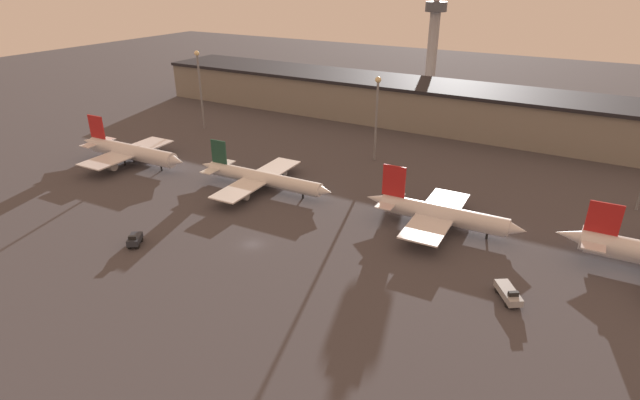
{
  "coord_description": "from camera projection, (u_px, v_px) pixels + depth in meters",
  "views": [
    {
      "loc": [
        58.91,
        -73.25,
        53.39
      ],
      "look_at": [
        7.74,
        15.57,
        6.0
      ],
      "focal_mm": 28.0,
      "sensor_mm": 36.0,
      "label": 1
    }
  ],
  "objects": [
    {
      "name": "ground",
      "position": [
        252.0,
        244.0,
        106.71
      ],
      "size": [
        600.0,
        600.0,
        0.0
      ],
      "primitive_type": "plane",
      "color": "#423F44"
    },
    {
      "name": "terminal_building",
      "position": [
        422.0,
        104.0,
        186.88
      ],
      "size": [
        227.97,
        27.67,
        15.45
      ],
      "color": "gray",
      "rests_on": "ground"
    },
    {
      "name": "airplane_0",
      "position": [
        131.0,
        152.0,
        149.27
      ],
      "size": [
        41.27,
        29.58,
        13.26
      ],
      "rotation": [
        0.0,
        0.0,
        0.03
      ],
      "color": "silver",
      "rests_on": "ground"
    },
    {
      "name": "airplane_1",
      "position": [
        262.0,
        178.0,
        132.36
      ],
      "size": [
        41.21,
        32.56,
        11.5
      ],
      "rotation": [
        0.0,
        0.0,
        0.03
      ],
      "color": "white",
      "rests_on": "ground"
    },
    {
      "name": "airplane_2",
      "position": [
        441.0,
        214.0,
        111.96
      ],
      "size": [
        36.42,
        28.99,
        13.08
      ],
      "rotation": [
        0.0,
        0.0,
        0.03
      ],
      "color": "silver",
      "rests_on": "ground"
    },
    {
      "name": "service_vehicle_1",
      "position": [
        135.0,
        240.0,
        105.86
      ],
      "size": [
        4.49,
        5.1,
        2.82
      ],
      "rotation": [
        0.0,
        0.0,
        -0.98
      ],
      "color": "#282D38",
      "rests_on": "ground"
    },
    {
      "name": "service_vehicle_2",
      "position": [
        508.0,
        293.0,
        88.29
      ],
      "size": [
        5.99,
        7.18,
        2.82
      ],
      "rotation": [
        0.0,
        0.0,
        -0.98
      ],
      "color": "#9EA3A8",
      "rests_on": "ground"
    },
    {
      "name": "lamp_post_0",
      "position": [
        200.0,
        81.0,
        177.82
      ],
      "size": [
        1.8,
        1.8,
        27.88
      ],
      "color": "slate",
      "rests_on": "ground"
    },
    {
      "name": "lamp_post_1",
      "position": [
        377.0,
        109.0,
        147.09
      ],
      "size": [
        1.8,
        1.8,
        25.54
      ],
      "color": "slate",
      "rests_on": "ground"
    },
    {
      "name": "control_tower",
      "position": [
        433.0,
        41.0,
        215.01
      ],
      "size": [
        9.0,
        9.0,
        44.17
      ],
      "color": "#99999E",
      "rests_on": "ground"
    }
  ]
}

